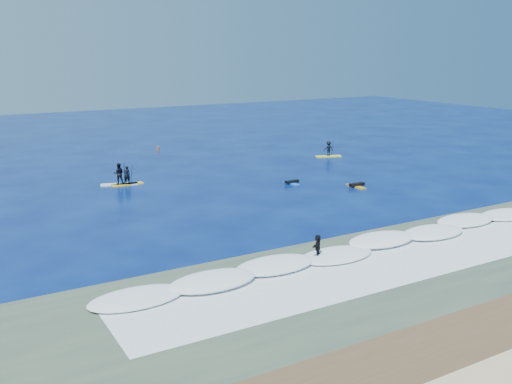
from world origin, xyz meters
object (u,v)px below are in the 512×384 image
sup_paddler_right (329,150)px  prone_paddler_near (356,185)px  sup_paddler_center (119,176)px  prone_paddler_far (291,182)px  wave_surfer (318,247)px  sup_paddler_left (127,178)px  marker_buoy (158,148)px

sup_paddler_right → prone_paddler_near: sup_paddler_right is taller
sup_paddler_center → sup_paddler_right: 24.75m
prone_paddler_far → wave_surfer: bearing=147.8°
sup_paddler_left → prone_paddler_near: 20.41m
prone_paddler_near → wave_surfer: wave_surfer is taller
wave_surfer → marker_buoy: (5.11, 39.34, -0.48)m
prone_paddler_far → prone_paddler_near: bearing=-135.0°
prone_paddler_near → sup_paddler_right: bearing=-26.9°
sup_paddler_right → prone_paddler_near: bearing=-98.8°
prone_paddler_near → marker_buoy: marker_buoy is taller
sup_paddler_center → sup_paddler_right: size_ratio=1.12×
wave_surfer → sup_paddler_right: bearing=11.7°
prone_paddler_far → marker_buoy: 22.98m
sup_paddler_right → prone_paddler_far: (-11.11, -9.18, -0.66)m
sup_paddler_center → prone_paddler_far: (13.58, -7.38, -0.72)m
sup_paddler_center → prone_paddler_near: bearing=-15.0°
sup_paddler_center → sup_paddler_right: bearing=21.3°
sup_paddler_left → prone_paddler_near: bearing=-32.8°
prone_paddler_near → marker_buoy: (-8.49, 26.45, 0.14)m
marker_buoy → sup_paddler_right: bearing=-41.2°
sup_paddler_center → marker_buoy: 17.88m
sup_paddler_center → wave_surfer: sup_paddler_center is taller
sup_paddler_left → prone_paddler_far: bearing=-29.0°
sup_paddler_left → sup_paddler_right: size_ratio=0.95×
prone_paddler_far → marker_buoy: bearing=7.4°
prone_paddler_near → prone_paddler_far: bearing=48.7°
sup_paddler_left → prone_paddler_near: size_ratio=1.33×
sup_paddler_left → sup_paddler_right: sup_paddler_right is taller
sup_paddler_left → sup_paddler_center: sup_paddler_center is taller
prone_paddler_far → marker_buoy: size_ratio=2.93×
sup_paddler_right → wave_surfer: 33.00m
sup_paddler_left → prone_paddler_far: 14.75m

